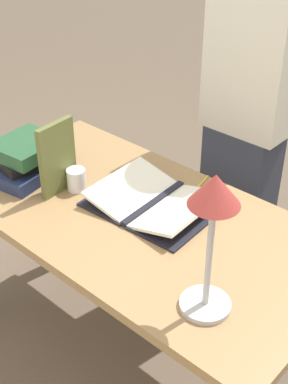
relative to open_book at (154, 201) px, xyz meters
name	(u,v)px	position (x,y,z in m)	size (l,w,h in m)	color
ground_plane	(138,352)	(0.01, 0.08, -0.74)	(12.00, 12.00, 0.00)	brown
reading_desk	(137,235)	(0.01, 0.08, -0.11)	(1.44, 0.76, 0.73)	#937047
open_book	(154,201)	(0.00, 0.00, 0.00)	(0.46, 0.38, 0.06)	black
book_stack_tall	(28,159)	(0.51, 0.17, 0.05)	(0.25, 0.33, 0.15)	#1E284C
book_standing_upright	(57,158)	(0.33, 0.16, 0.12)	(0.04, 0.17, 0.28)	brown
reading_lamp	(213,216)	(-0.44, 0.28, 0.30)	(0.15, 0.15, 0.44)	#ADADB2
coffee_mug	(76,179)	(0.29, 0.11, 0.02)	(0.10, 0.07, 0.08)	white
pencil	(201,184)	(-0.04, -0.22, -0.02)	(0.04, 0.14, 0.01)	gold
person_reader	(246,123)	(0.03, -0.62, 0.08)	(0.36, 0.22, 1.66)	#2D3342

